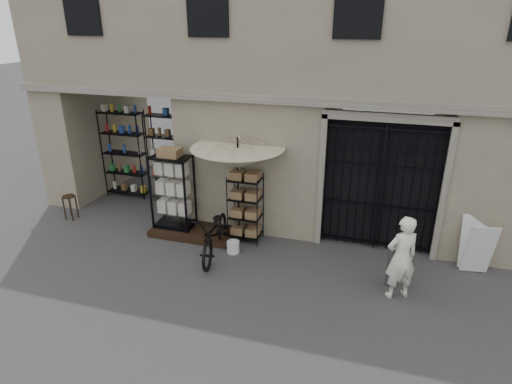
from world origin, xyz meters
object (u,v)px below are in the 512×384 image
(steel_bollard, at_px, (391,265))
(shopkeeper, at_px, (396,295))
(easel_sign, at_px, (477,246))
(white_bucket, at_px, (233,247))
(bicycle, at_px, (216,254))
(wire_rack, at_px, (245,209))
(display_cabinet, at_px, (173,196))
(wooden_stool, at_px, (70,207))
(market_umbrella, at_px, (238,152))

(steel_bollard, bearing_deg, shopkeeper, -66.81)
(shopkeeper, bearing_deg, easel_sign, -166.72)
(white_bucket, relative_size, bicycle, 0.14)
(wire_rack, distance_m, easel_sign, 4.87)
(steel_bollard, height_order, shopkeeper, steel_bollard)
(display_cabinet, distance_m, white_bucket, 1.94)
(display_cabinet, distance_m, shopkeeper, 5.35)
(wooden_stool, relative_size, easel_sign, 0.56)
(market_umbrella, bearing_deg, display_cabinet, -175.77)
(wire_rack, distance_m, bicycle, 1.21)
(wire_rack, height_order, easel_sign, wire_rack)
(display_cabinet, xyz_separation_m, shopkeeper, (5.13, -1.18, -0.94))
(wooden_stool, bearing_deg, shopkeeper, -7.55)
(display_cabinet, bearing_deg, market_umbrella, -13.22)
(display_cabinet, bearing_deg, wooden_stool, 164.69)
(wire_rack, distance_m, wooden_stool, 4.70)
(display_cabinet, relative_size, steel_bollard, 2.13)
(white_bucket, height_order, steel_bollard, steel_bollard)
(display_cabinet, height_order, steel_bollard, display_cabinet)
(wire_rack, height_order, white_bucket, wire_rack)
(wire_rack, height_order, shopkeeper, wire_rack)
(wire_rack, distance_m, white_bucket, 0.91)
(market_umbrella, xyz_separation_m, easel_sign, (5.04, 0.05, -1.53))
(steel_bollard, bearing_deg, display_cabinet, 170.27)
(display_cabinet, height_order, easel_sign, display_cabinet)
(bicycle, relative_size, steel_bollard, 2.20)
(wooden_stool, height_order, steel_bollard, steel_bollard)
(shopkeeper, relative_size, easel_sign, 1.46)
(steel_bollard, distance_m, easel_sign, 1.93)
(wooden_stool, height_order, easel_sign, easel_sign)
(white_bucket, bearing_deg, market_umbrella, 97.61)
(shopkeeper, bearing_deg, wooden_stool, -36.30)
(wire_rack, relative_size, white_bucket, 5.77)
(market_umbrella, height_order, bicycle, market_umbrella)
(wire_rack, xyz_separation_m, easel_sign, (4.86, 0.08, -0.21))
(easel_sign, bearing_deg, wire_rack, 172.84)
(display_cabinet, bearing_deg, bicycle, -45.82)
(white_bucket, relative_size, wooden_stool, 0.44)
(shopkeeper, bearing_deg, bicycle, -35.52)
(display_cabinet, relative_size, white_bucket, 6.83)
(display_cabinet, distance_m, bicycle, 1.79)
(market_umbrella, distance_m, wooden_stool, 4.84)
(easel_sign, bearing_deg, market_umbrella, 172.49)
(wire_rack, bearing_deg, display_cabinet, -157.72)
(white_bucket, height_order, wooden_stool, wooden_stool)
(bicycle, relative_size, shopkeeper, 1.20)
(white_bucket, distance_m, bicycle, 0.40)
(wire_rack, xyz_separation_m, white_bucket, (-0.09, -0.64, -0.65))
(market_umbrella, xyz_separation_m, shopkeeper, (3.55, -1.29, -2.11))
(bicycle, relative_size, easel_sign, 1.75)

